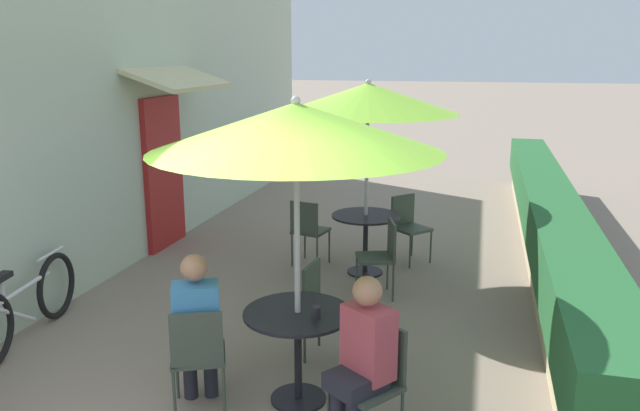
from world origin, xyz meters
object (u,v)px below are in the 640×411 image
at_px(patio_umbrella_near, 296,128).
at_px(patio_umbrella_mid, 368,98).
at_px(coffee_cup_near, 316,312).
at_px(cafe_chair_near_left, 198,352).
at_px(patio_table_near, 298,334).
at_px(cafe_chair_mid_left, 308,227).
at_px(seated_patron_near_right, 362,357).
at_px(bicycle_leaning, 25,306).
at_px(patio_table_mid, 366,229).
at_px(cafe_chair_near_right, 374,375).
at_px(cafe_chair_mid_right, 382,252).
at_px(cafe_chair_mid_back, 408,223).
at_px(seated_patron_near_left, 197,324).
at_px(cafe_chair_near_back, 323,303).

height_order(patio_umbrella_near, patio_umbrella_mid, same).
bearing_deg(coffee_cup_near, cafe_chair_near_left, -159.59).
height_order(patio_table_near, cafe_chair_mid_left, cafe_chair_mid_left).
xyz_separation_m(cafe_chair_near_left, cafe_chair_mid_left, (-0.13, 3.49, 0.00)).
xyz_separation_m(seated_patron_near_right, bicycle_leaning, (-3.39, 0.82, -0.33)).
distance_m(seated_patron_near_right, cafe_chair_mid_left, 3.85).
distance_m(patio_umbrella_near, patio_table_mid, 3.43).
relative_size(cafe_chair_near_right, cafe_chair_mid_right, 1.00).
height_order(patio_table_near, cafe_chair_mid_back, cafe_chair_mid_back).
height_order(patio_table_near, patio_umbrella_mid, patio_umbrella_mid).
bearing_deg(seated_patron_near_left, seated_patron_near_right, -32.66).
xyz_separation_m(cafe_chair_near_back, cafe_chair_mid_left, (-0.80, 2.34, 0.00)).
height_order(patio_table_near, patio_table_mid, same).
relative_size(seated_patron_near_left, cafe_chair_mid_back, 1.44).
distance_m(cafe_chair_near_right, seated_patron_near_right, 0.20).
relative_size(patio_umbrella_near, patio_table_mid, 2.84).
bearing_deg(coffee_cup_near, seated_patron_near_left, -166.75).
relative_size(patio_table_mid, cafe_chair_mid_back, 0.97).
height_order(patio_umbrella_near, patio_table_mid, patio_umbrella_near).
distance_m(patio_umbrella_near, cafe_chair_near_left, 1.81).
bearing_deg(seated_patron_near_right, cafe_chair_near_back, -28.51).
bearing_deg(seated_patron_near_left, bicycle_leaning, 139.14).
distance_m(patio_table_near, cafe_chair_mid_left, 3.21).
bearing_deg(patio_umbrella_near, cafe_chair_near_right, -30.17).
relative_size(cafe_chair_near_back, patio_table_mid, 1.04).
height_order(coffee_cup_near, cafe_chair_mid_left, cafe_chair_mid_left).
relative_size(cafe_chair_near_left, cafe_chair_mid_back, 1.00).
bearing_deg(cafe_chair_mid_right, patio_table_mid, 5.75).
height_order(cafe_chair_near_right, cafe_chair_mid_right, same).
bearing_deg(cafe_chair_near_back, cafe_chair_mid_back, 177.85).
bearing_deg(cafe_chair_mid_back, patio_table_near, 35.05).
relative_size(coffee_cup_near, patio_umbrella_mid, 0.04).
bearing_deg(cafe_chair_near_left, cafe_chair_near_back, 35.75).
height_order(seated_patron_near_left, coffee_cup_near, seated_patron_near_left).
xyz_separation_m(seated_patron_near_left, cafe_chair_mid_back, (1.12, 3.93, -0.17)).
xyz_separation_m(patio_table_near, cafe_chair_near_left, (-0.66, -0.38, -0.05)).
bearing_deg(cafe_chair_near_back, cafe_chair_mid_left, -155.30).
bearing_deg(patio_umbrella_mid, seated_patron_near_left, -101.50).
distance_m(patio_table_mid, patio_umbrella_mid, 1.59).
relative_size(coffee_cup_near, patio_table_mid, 0.11).
bearing_deg(coffee_cup_near, cafe_chair_mid_right, 87.24).
xyz_separation_m(patio_umbrella_near, cafe_chair_near_back, (0.00, 0.76, -1.64)).
xyz_separation_m(patio_umbrella_mid, bicycle_leaning, (-2.76, -2.68, -1.80)).
distance_m(patio_umbrella_near, cafe_chair_mid_left, 3.60).
distance_m(cafe_chair_mid_left, bicycle_leaning, 3.41).
bearing_deg(seated_patron_near_right, cafe_chair_mid_left, -32.88).
relative_size(patio_table_near, patio_umbrella_mid, 0.35).
height_order(cafe_chair_near_left, cafe_chair_near_right, same).
distance_m(seated_patron_near_left, coffee_cup_near, 0.90).
bearing_deg(cafe_chair_near_right, seated_patron_near_right, 90.00).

